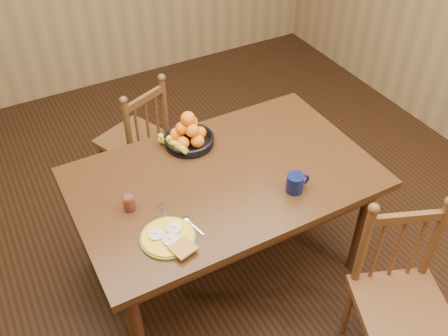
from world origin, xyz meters
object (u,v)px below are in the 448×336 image
chair_far (136,139)px  breakfast_plate (169,237)px  dining_table (224,187)px  chair_near (400,298)px  coffee_mug (296,183)px  fruit_bowl (188,135)px

chair_far → breakfast_plate: size_ratio=2.98×
dining_table → chair_far: size_ratio=1.80×
dining_table → chair_near: bearing=-62.6°
dining_table → chair_far: bearing=101.1°
breakfast_plate → coffee_mug: size_ratio=2.24×
dining_table → fruit_bowl: bearing=98.7°
chair_far → chair_near: chair_near is taller
breakfast_plate → fruit_bowl: size_ratio=0.92×
dining_table → coffee_mug: 0.41m
dining_table → chair_far: (-0.18, 0.93, -0.23)m
dining_table → chair_near: (0.47, -0.92, -0.20)m
breakfast_plate → dining_table: bearing=31.7°
dining_table → fruit_bowl: (-0.05, 0.33, 0.15)m
coffee_mug → fruit_bowl: bearing=117.4°
chair_far → chair_near: (0.66, -1.85, 0.03)m
chair_near → coffee_mug: 0.75m
chair_far → fruit_bowl: size_ratio=2.75×
dining_table → coffee_mug: coffee_mug is taller
fruit_bowl → chair_far: bearing=102.4°
chair_far → fruit_bowl: (0.13, -0.60, 0.38)m
dining_table → fruit_bowl: 0.37m
coffee_mug → dining_table: bearing=133.7°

